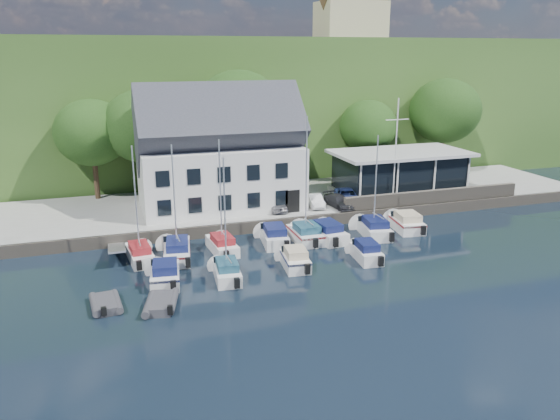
# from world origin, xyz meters

# --- Properties ---
(ground) EXTENTS (180.00, 180.00, 0.00)m
(ground) POSITION_xyz_m (0.00, 0.00, 0.00)
(ground) COLOR black
(ground) RESTS_ON ground
(quay) EXTENTS (60.00, 13.00, 1.00)m
(quay) POSITION_xyz_m (0.00, 17.50, 0.50)
(quay) COLOR #9C9C97
(quay) RESTS_ON ground
(quay_face) EXTENTS (60.00, 0.30, 1.00)m
(quay_face) POSITION_xyz_m (0.00, 11.00, 0.50)
(quay_face) COLOR #625A4E
(quay_face) RESTS_ON ground
(hillside) EXTENTS (160.00, 75.00, 16.00)m
(hillside) POSITION_xyz_m (0.00, 62.00, 8.00)
(hillside) COLOR #2D491B
(hillside) RESTS_ON ground
(field_patch) EXTENTS (50.00, 30.00, 0.30)m
(field_patch) POSITION_xyz_m (8.00, 70.00, 16.15)
(field_patch) COLOR #535D2E
(field_patch) RESTS_ON hillside
(farmhouse) EXTENTS (10.40, 7.00, 8.20)m
(farmhouse) POSITION_xyz_m (22.00, 52.00, 20.10)
(farmhouse) COLOR #BFAD8E
(farmhouse) RESTS_ON hillside
(harbor_building) EXTENTS (14.40, 8.20, 8.70)m
(harbor_building) POSITION_xyz_m (-7.00, 16.50, 5.35)
(harbor_building) COLOR silver
(harbor_building) RESTS_ON quay
(club_pavilion) EXTENTS (13.20, 7.20, 4.10)m
(club_pavilion) POSITION_xyz_m (11.00, 16.00, 3.05)
(club_pavilion) COLOR black
(club_pavilion) RESTS_ON quay
(seawall) EXTENTS (18.00, 0.50, 1.20)m
(seawall) POSITION_xyz_m (12.00, 11.40, 1.60)
(seawall) COLOR #625A4E
(seawall) RESTS_ON quay
(gangway) EXTENTS (1.20, 6.00, 1.40)m
(gangway) POSITION_xyz_m (-16.50, 9.00, 0.00)
(gangway) COLOR silver
(gangway) RESTS_ON ground
(car_silver) EXTENTS (1.58, 3.68, 1.24)m
(car_silver) POSITION_xyz_m (-2.69, 13.61, 1.62)
(car_silver) COLOR #9F9FA4
(car_silver) RESTS_ON quay
(car_white) EXTENTS (1.65, 3.54, 1.12)m
(car_white) POSITION_xyz_m (1.08, 13.64, 1.56)
(car_white) COLOR silver
(car_white) RESTS_ON quay
(car_dgrey) EXTENTS (2.00, 3.95, 1.10)m
(car_dgrey) POSITION_xyz_m (3.05, 12.79, 1.55)
(car_dgrey) COLOR #292A2E
(car_dgrey) RESTS_ON quay
(car_blue) EXTENTS (2.82, 4.35, 1.39)m
(car_blue) POSITION_xyz_m (4.31, 13.81, 1.69)
(car_blue) COLOR navy
(car_blue) RESTS_ON quay
(flagpole) EXTENTS (2.30, 0.20, 9.59)m
(flagpole) POSITION_xyz_m (8.50, 12.70, 5.80)
(flagpole) COLOR silver
(flagpole) RESTS_ON quay
(tree_0) EXTENTS (6.89, 6.89, 9.42)m
(tree_0) POSITION_xyz_m (-17.66, 22.76, 5.71)
(tree_0) COLOR #163710
(tree_0) RESTS_ON quay
(tree_1) EXTENTS (7.48, 7.48, 10.22)m
(tree_1) POSITION_xyz_m (-13.12, 21.61, 6.11)
(tree_1) COLOR #163710
(tree_1) RESTS_ON quay
(tree_2) EXTENTS (8.71, 8.71, 11.90)m
(tree_2) POSITION_xyz_m (-3.90, 21.56, 6.95)
(tree_2) COLOR #163710
(tree_2) RESTS_ON quay
(tree_4) EXTENTS (6.26, 6.26, 8.55)m
(tree_4) POSITION_xyz_m (10.78, 22.68, 5.28)
(tree_4) COLOR #163710
(tree_4) RESTS_ON quay
(tree_5) EXTENTS (7.85, 7.85, 10.73)m
(tree_5) POSITION_xyz_m (19.66, 21.71, 6.37)
(tree_5) COLOR #163710
(tree_5) RESTS_ON quay
(boat_r1_0) EXTENTS (2.23, 5.96, 8.25)m
(boat_r1_0) POSITION_xyz_m (-14.94, 7.49, 4.13)
(boat_r1_0) COLOR silver
(boat_r1_0) RESTS_ON ground
(boat_r1_1) EXTENTS (2.98, 6.93, 8.98)m
(boat_r1_1) POSITION_xyz_m (-12.29, 7.21, 4.49)
(boat_r1_1) COLOR silver
(boat_r1_1) RESTS_ON ground
(boat_r1_2) EXTENTS (2.17, 5.82, 8.27)m
(boat_r1_2) POSITION_xyz_m (-8.90, 7.48, 4.14)
(boat_r1_2) COLOR silver
(boat_r1_2) RESTS_ON ground
(boat_r1_3) EXTENTS (2.70, 6.08, 1.54)m
(boat_r1_3) POSITION_xyz_m (-4.63, 7.98, 0.77)
(boat_r1_3) COLOR silver
(boat_r1_3) RESTS_ON ground
(boat_r1_4) EXTENTS (2.23, 5.65, 9.00)m
(boat_r1_4) POSITION_xyz_m (-2.06, 7.76, 4.50)
(boat_r1_4) COLOR silver
(boat_r1_4) RESTS_ON ground
(boat_r1_5) EXTENTS (2.63, 6.29, 1.54)m
(boat_r1_5) POSITION_xyz_m (-0.32, 7.57, 0.77)
(boat_r1_5) COLOR silver
(boat_r1_5) RESTS_ON ground
(boat_r1_6) EXTENTS (3.04, 6.50, 9.21)m
(boat_r1_6) POSITION_xyz_m (3.76, 7.37, 4.61)
(boat_r1_6) COLOR silver
(boat_r1_6) RESTS_ON ground
(boat_r1_7) EXTENTS (3.02, 6.00, 1.54)m
(boat_r1_7) POSITION_xyz_m (7.05, 7.81, 0.77)
(boat_r1_7) COLOR silver
(boat_r1_7) RESTS_ON ground
(boat_r2_0) EXTENTS (2.66, 5.47, 1.51)m
(boat_r2_0) POSITION_xyz_m (-13.67, 2.94, 0.76)
(boat_r2_0) COLOR silver
(boat_r2_0) RESTS_ON ground
(boat_r2_1) EXTENTS (2.22, 5.60, 8.28)m
(boat_r2_1) POSITION_xyz_m (-9.70, 2.39, 4.14)
(boat_r2_1) COLOR silver
(boat_r2_1) RESTS_ON ground
(boat_r2_2) EXTENTS (2.34, 5.12, 1.44)m
(boat_r2_2) POSITION_xyz_m (-4.70, 2.89, 0.72)
(boat_r2_2) COLOR silver
(boat_r2_2) RESTS_ON ground
(boat_r2_3) EXTENTS (2.21, 5.25, 1.43)m
(boat_r2_3) POSITION_xyz_m (0.68, 2.69, 0.71)
(boat_r2_3) COLOR silver
(boat_r2_3) RESTS_ON ground
(dinghy_0) EXTENTS (2.02, 3.09, 0.69)m
(dinghy_0) POSITION_xyz_m (-17.45, 0.39, 0.34)
(dinghy_0) COLOR #38383D
(dinghy_0) RESTS_ON ground
(dinghy_1) EXTENTS (2.62, 3.55, 0.74)m
(dinghy_1) POSITION_xyz_m (-14.34, -0.61, 0.37)
(dinghy_1) COLOR #38383D
(dinghy_1) RESTS_ON ground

